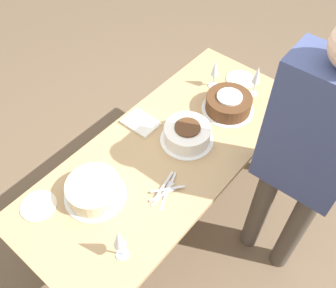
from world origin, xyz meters
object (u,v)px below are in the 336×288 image
(cake_center_white, at_px, (187,134))
(wine_glass_far, at_px, (257,76))
(cake_front_chocolate, at_px, (228,103))
(wine_glass_near, at_px, (215,70))
(wine_glass_extra, at_px, (119,240))
(person_cutting, at_px, (307,153))
(cake_back_decorated, at_px, (94,190))

(cake_center_white, height_order, wine_glass_far, wine_glass_far)
(cake_front_chocolate, distance_m, wine_glass_near, 0.23)
(wine_glass_extra, bearing_deg, person_cutting, -26.03)
(wine_glass_near, relative_size, wine_glass_far, 0.92)
(cake_back_decorated, distance_m, wine_glass_near, 1.02)
(cake_back_decorated, bearing_deg, person_cutting, -46.19)
(wine_glass_near, bearing_deg, cake_front_chocolate, -121.35)
(cake_center_white, distance_m, wine_glass_extra, 0.73)
(wine_glass_extra, bearing_deg, cake_back_decorated, 67.32)
(cake_back_decorated, height_order, wine_glass_near, wine_glass_near)
(cake_front_chocolate, relative_size, cake_back_decorated, 1.01)
(cake_center_white, xyz_separation_m, person_cutting, (0.11, -0.58, 0.20))
(cake_center_white, bearing_deg, person_cutting, -79.35)
(cake_front_chocolate, bearing_deg, cake_center_white, 173.54)
(wine_glass_near, bearing_deg, wine_glass_extra, -163.60)
(wine_glass_extra, xyz_separation_m, person_cutting, (0.81, -0.39, 0.11))
(wine_glass_extra, height_order, person_cutting, person_cutting)
(cake_center_white, relative_size, person_cutting, 0.17)
(cake_back_decorated, xyz_separation_m, wine_glass_near, (1.02, 0.03, 0.08))
(wine_glass_far, bearing_deg, wine_glass_near, 112.61)
(wine_glass_extra, bearing_deg, cake_front_chocolate, 8.37)
(cake_back_decorated, height_order, wine_glass_far, wine_glass_far)
(cake_back_decorated, relative_size, wine_glass_extra, 1.41)
(cake_front_chocolate, relative_size, wine_glass_extra, 1.42)
(wine_glass_near, bearing_deg, person_cutting, -115.03)
(wine_glass_near, xyz_separation_m, wine_glass_extra, (-1.15, -0.34, 0.02))
(wine_glass_near, distance_m, wine_glass_far, 0.25)
(cake_back_decorated, height_order, person_cutting, person_cutting)
(cake_front_chocolate, relative_size, person_cutting, 0.18)
(wine_glass_near, bearing_deg, cake_center_white, -161.93)
(cake_center_white, xyz_separation_m, wine_glass_extra, (-0.70, -0.19, 0.10))
(wine_glass_extra, bearing_deg, cake_center_white, 15.30)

